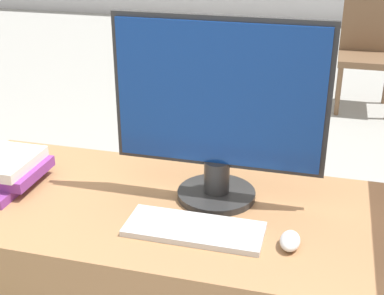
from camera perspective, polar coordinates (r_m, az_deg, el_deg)
monitor at (r=1.46m, az=2.82°, el=4.05°), size 0.59×0.23×0.52m
keyboard at (r=1.41m, az=0.25°, el=-8.70°), size 0.36×0.14×0.02m
mouse at (r=1.37m, az=10.41°, el=-9.76°), size 0.05×0.08×0.04m
book_stack at (r=1.72m, az=-19.16°, el=-2.40°), size 0.19×0.27×0.09m
far_chair at (r=4.54m, az=18.24°, el=10.04°), size 0.44×0.44×0.87m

